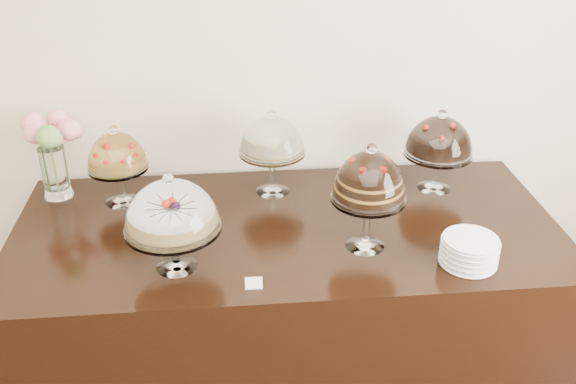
{
  "coord_description": "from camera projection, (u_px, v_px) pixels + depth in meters",
  "views": [
    {
      "loc": [
        0.04,
        0.24,
        2.26
      ],
      "look_at": [
        0.24,
        2.4,
        1.08
      ],
      "focal_mm": 40.0,
      "sensor_mm": 36.0,
      "label": 1
    }
  ],
  "objects": [
    {
      "name": "plate_stack",
      "position": [
        469.0,
        251.0,
        2.33
      ],
      "size": [
        0.2,
        0.2,
        0.1
      ],
      "color": "white",
      "rests_on": "display_counter"
    },
    {
      "name": "cake_stand_sugar_sponge",
      "position": [
        171.0,
        210.0,
        2.23
      ],
      "size": [
        0.34,
        0.34,
        0.38
      ],
      "color": "white",
      "rests_on": "display_counter"
    },
    {
      "name": "display_counter",
      "position": [
        287.0,
        313.0,
        2.81
      ],
      "size": [
        2.2,
        1.0,
        0.9
      ],
      "primitive_type": "cube",
      "color": "black",
      "rests_on": "ground"
    },
    {
      "name": "cake_stand_dark_choco",
      "position": [
        439.0,
        140.0,
        2.77
      ],
      "size": [
        0.3,
        0.3,
        0.37
      ],
      "color": "white",
      "rests_on": "display_counter"
    },
    {
      "name": "cake_stand_fruit_tart",
      "position": [
        117.0,
        155.0,
        2.67
      ],
      "size": [
        0.25,
        0.25,
        0.35
      ],
      "color": "white",
      "rests_on": "display_counter"
    },
    {
      "name": "wall_back",
      "position": [
        219.0,
        43.0,
        2.77
      ],
      "size": [
        5.0,
        0.04,
        3.0
      ],
      "primitive_type": "cube",
      "color": "beige",
      "rests_on": "ground"
    },
    {
      "name": "cake_stand_cheesecake",
      "position": [
        272.0,
        139.0,
        2.73
      ],
      "size": [
        0.29,
        0.29,
        0.38
      ],
      "color": "white",
      "rests_on": "display_counter"
    },
    {
      "name": "price_card_left",
      "position": [
        254.0,
        283.0,
        2.22
      ],
      "size": [
        0.06,
        0.02,
        0.04
      ],
      "primitive_type": "cube",
      "rotation": [
        -0.21,
        0.0,
        -0.03
      ],
      "color": "white",
      "rests_on": "display_counter"
    },
    {
      "name": "cake_stand_choco_layer",
      "position": [
        369.0,
        181.0,
        2.33
      ],
      "size": [
        0.28,
        0.28,
        0.43
      ],
      "color": "white",
      "rests_on": "display_counter"
    },
    {
      "name": "flower_vase",
      "position": [
        51.0,
        147.0,
        2.7
      ],
      "size": [
        0.26,
        0.3,
        0.38
      ],
      "color": "white",
      "rests_on": "display_counter"
    }
  ]
}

